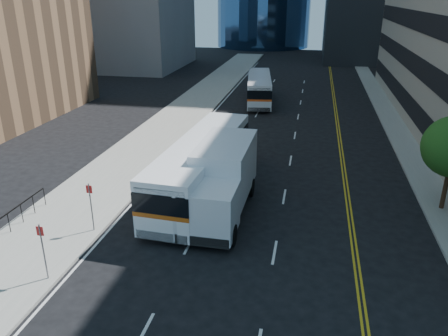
% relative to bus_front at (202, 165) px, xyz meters
% --- Properties ---
extents(ground, '(160.00, 160.00, 0.00)m').
position_rel_bus_front_xyz_m(ground, '(4.28, -7.57, -1.77)').
color(ground, black).
rests_on(ground, ground).
extents(sidewalk_west, '(5.00, 90.00, 0.15)m').
position_rel_bus_front_xyz_m(sidewalk_west, '(-6.22, 17.43, -1.70)').
color(sidewalk_west, gray).
rests_on(sidewalk_west, ground).
extents(sidewalk_east, '(2.00, 90.00, 0.15)m').
position_rel_bus_front_xyz_m(sidewalk_east, '(13.28, 17.43, -1.70)').
color(sidewalk_east, gray).
rests_on(sidewalk_east, ground).
extents(bus_front, '(3.49, 12.71, 3.24)m').
position_rel_bus_front_xyz_m(bus_front, '(0.00, 0.00, 0.00)').
color(bus_front, white).
rests_on(bus_front, ground).
extents(bus_rear, '(3.81, 11.11, 2.81)m').
position_rel_bus_front_xyz_m(bus_rear, '(0.28, 23.81, -0.24)').
color(bus_rear, silver).
rests_on(bus_rear, ground).
extents(box_truck, '(2.81, 7.75, 3.69)m').
position_rel_bus_front_xyz_m(box_truck, '(1.60, -2.33, 0.17)').
color(box_truck, silver).
rests_on(box_truck, ground).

